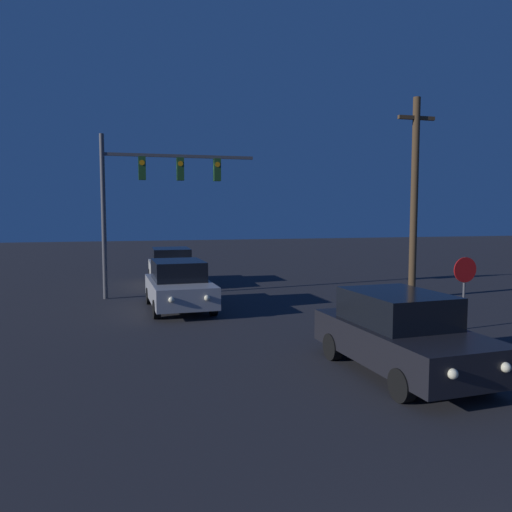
{
  "coord_description": "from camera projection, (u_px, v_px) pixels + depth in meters",
  "views": [
    {
      "loc": [
        -3.81,
        -1.38,
        3.36
      ],
      "look_at": [
        0.0,
        13.24,
        2.04
      ],
      "focal_mm": 35.0,
      "sensor_mm": 36.0,
      "label": 1
    }
  ],
  "objects": [
    {
      "name": "car_far",
      "position": [
        172.0,
        266.0,
        23.44
      ],
      "size": [
        2.08,
        4.46,
        1.69
      ],
      "rotation": [
        0.0,
        0.0,
        3.13
      ],
      "color": "beige",
      "rests_on": "ground_plane"
    },
    {
      "name": "traffic_signal_mast",
      "position": [
        150.0,
        186.0,
        19.57
      ],
      "size": [
        6.03,
        0.3,
        6.36
      ],
      "color": "#4C4C51",
      "rests_on": "ground_plane"
    },
    {
      "name": "car_near",
      "position": [
        401.0,
        333.0,
        10.41
      ],
      "size": [
        2.26,
        4.53,
        1.69
      ],
      "rotation": [
        0.0,
        0.0,
        3.21
      ],
      "color": "black",
      "rests_on": "ground_plane"
    },
    {
      "name": "car_mid",
      "position": [
        179.0,
        285.0,
        17.34
      ],
      "size": [
        2.17,
        4.5,
        1.69
      ],
      "rotation": [
        0.0,
        0.0,
        3.18
      ],
      "color": "#99999E",
      "rests_on": "ground_plane"
    },
    {
      "name": "utility_pole",
      "position": [
        414.0,
        196.0,
        19.28
      ],
      "size": [
        1.53,
        0.28,
        7.75
      ],
      "color": "#4C3823",
      "rests_on": "ground_plane"
    },
    {
      "name": "stop_sign",
      "position": [
        465.0,
        279.0,
        14.27
      ],
      "size": [
        0.73,
        0.07,
        2.09
      ],
      "color": "#4C4C51",
      "rests_on": "ground_plane"
    }
  ]
}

